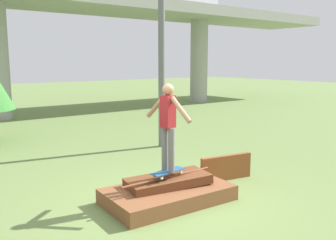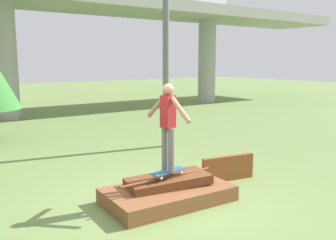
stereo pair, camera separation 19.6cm
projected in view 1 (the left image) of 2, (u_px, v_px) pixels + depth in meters
The scene contains 7 objects.
ground_plane at pixel (168, 202), 7.10m from camera, with size 80.00×80.00×0.00m, color olive.
scrap_pile at pixel (168, 192), 7.10m from camera, with size 2.43×1.48×0.51m.
scrap_plank_loose at pixel (226, 168), 8.36m from camera, with size 1.29×0.34×0.56m.
skateboard at pixel (168, 172), 7.05m from camera, with size 0.77×0.33×0.09m.
skater at pixel (168, 121), 6.90m from camera, with size 0.25×1.13×1.64m.
car_on_overpass_mid at pixel (183, 0), 22.98m from camera, with size 4.11×1.86×1.35m.
utility_pole at pixel (161, 6), 11.05m from camera, with size 1.30×0.20×8.23m.
Camera 1 is at (-4.11, -5.38, 2.65)m, focal length 40.00 mm.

